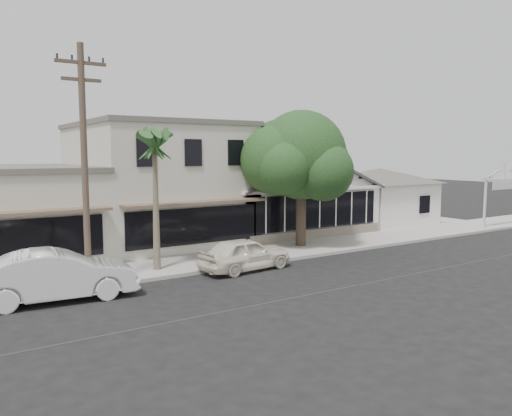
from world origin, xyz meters
TOP-DOWN VIEW (x-y plane):
  - ground at (0.00, 0.00)m, footprint 140.00×140.00m
  - sidewalk_north at (-8.00, 6.75)m, footprint 90.00×3.50m
  - corner_shop at (5.00, 12.47)m, footprint 10.40×8.60m
  - side_cottage at (13.20, 11.50)m, footprint 6.00×6.00m
  - arch_sign at (18.40, 5.30)m, footprint 4.12×0.12m
  - row_building_near at (-3.00, 13.50)m, footprint 8.00×10.00m
  - utility_pole at (-9.00, 5.20)m, footprint 1.80×0.24m
  - car_0 at (-2.51, 4.51)m, footprint 4.38×2.12m
  - car_1 at (-10.31, 4.26)m, footprint 5.50×2.36m
  - shade_tree at (2.62, 7.42)m, footprint 6.61×5.97m
  - palm_east at (-5.89, 6.17)m, footprint 2.67×2.67m

SIDE VIEW (x-z plane):
  - ground at x=0.00m, z-range 0.00..0.00m
  - sidewalk_north at x=-8.00m, z-range 0.00..0.15m
  - car_0 at x=-2.51m, z-range 0.00..1.44m
  - car_1 at x=-10.31m, z-range 0.00..1.76m
  - side_cottage at x=13.20m, z-range 0.00..3.00m
  - corner_shop at x=5.00m, z-range 0.07..5.17m
  - arch_sign at x=18.40m, z-range 1.18..5.13m
  - row_building_near at x=-3.00m, z-range 0.00..6.50m
  - utility_pole at x=-9.00m, z-range 0.29..9.29m
  - shade_tree at x=2.62m, z-range 1.16..8.49m
  - palm_east at x=-5.89m, z-range 2.26..8.67m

